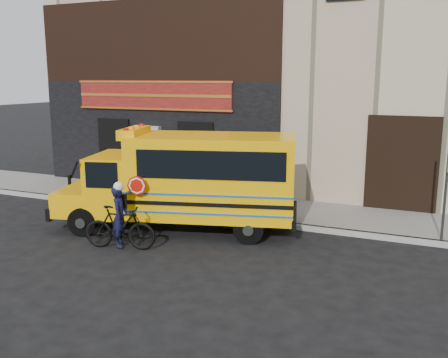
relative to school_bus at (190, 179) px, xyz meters
The scene contains 8 objects.
ground 2.42m from the school_bus, 44.02° to the right, with size 120.00×120.00×0.00m, color black.
curb 2.36m from the school_bus, 43.35° to the left, with size 40.00×0.20×0.15m, color #9D9C97.
sidewalk 3.42m from the school_bus, 63.95° to the left, with size 40.00×3.00×0.15m, color slate.
building 10.32m from the school_bus, 81.80° to the left, with size 20.00×10.70×12.00m.
school_bus is the anchor object (origin of this frame).
sign_pole 6.79m from the school_bus, 12.05° to the left, with size 0.07×0.29×3.26m.
bicycle 2.52m from the school_bus, 112.97° to the right, with size 0.53×1.88×1.13m, color black.
cyclist 2.39m from the school_bus, 114.74° to the right, with size 0.57×0.38×1.57m, color black.
Camera 1 is at (4.99, -10.96, 4.30)m, focal length 40.00 mm.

